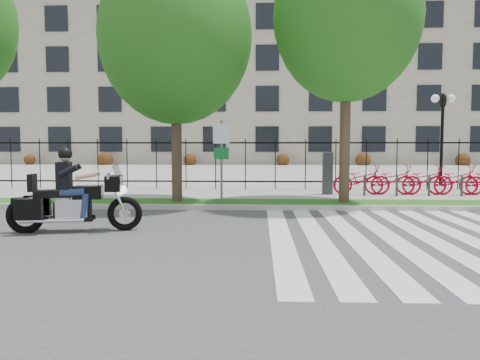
{
  "coord_description": "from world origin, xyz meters",
  "views": [
    {
      "loc": [
        1.75,
        -9.52,
        1.89
      ],
      "look_at": [
        1.24,
        3.0,
        0.96
      ],
      "focal_mm": 35.0,
      "sensor_mm": 36.0,
      "label": 1
    }
  ],
  "objects": [
    {
      "name": "ground",
      "position": [
        0.0,
        0.0,
        0.0
      ],
      "size": [
        120.0,
        120.0,
        0.0
      ],
      "primitive_type": "plane",
      "color": "#3A3A3C",
      "rests_on": "ground"
    },
    {
      "name": "curb",
      "position": [
        0.0,
        4.1,
        0.07
      ],
      "size": [
        60.0,
        0.2,
        0.15
      ],
      "primitive_type": "cube",
      "color": "#A7A59D",
      "rests_on": "ground"
    },
    {
      "name": "grass_verge",
      "position": [
        0.0,
        4.95,
        0.07
      ],
      "size": [
        60.0,
        1.5,
        0.15
      ],
      "primitive_type": "cube",
      "color": "#1C4711",
      "rests_on": "ground"
    },
    {
      "name": "sidewalk",
      "position": [
        0.0,
        7.45,
        0.07
      ],
      "size": [
        60.0,
        3.5,
        0.15
      ],
      "primitive_type": "cube",
      "color": "gray",
      "rests_on": "ground"
    },
    {
      "name": "plaza",
      "position": [
        0.0,
        25.0,
        0.05
      ],
      "size": [
        80.0,
        34.0,
        0.1
      ],
      "primitive_type": "cube",
      "color": "gray",
      "rests_on": "ground"
    },
    {
      "name": "crosswalk_stripes",
      "position": [
        4.83,
        0.0,
        0.01
      ],
      "size": [
        5.7,
        8.0,
        0.01
      ],
      "primitive_type": null,
      "color": "silver",
      "rests_on": "ground"
    },
    {
      "name": "iron_fence",
      "position": [
        0.0,
        9.2,
        1.15
      ],
      "size": [
        30.0,
        0.06,
        2.0
      ],
      "primitive_type": null,
      "color": "black",
      "rests_on": "sidewalk"
    },
    {
      "name": "office_building",
      "position": [
        0.0,
        44.92,
        9.97
      ],
      "size": [
        60.0,
        21.9,
        20.15
      ],
      "color": "gray",
      "rests_on": "ground"
    },
    {
      "name": "lamp_post_right",
      "position": [
        10.0,
        12.0,
        3.21
      ],
      "size": [
        1.06,
        0.7,
        4.25
      ],
      "color": "black",
      "rests_on": "ground"
    },
    {
      "name": "street_tree_1",
      "position": [
        -0.82,
        4.95,
        5.22
      ],
      "size": [
        4.68,
        4.68,
        7.77
      ],
      "color": "#34271C",
      "rests_on": "grass_verge"
    },
    {
      "name": "street_tree_2",
      "position": [
        4.37,
        4.95,
        5.74
      ],
      "size": [
        4.44,
        4.44,
        8.15
      ],
      "color": "#34271C",
      "rests_on": "grass_verge"
    },
    {
      "name": "bike_share_station",
      "position": [
        8.63,
        7.2,
        0.68
      ],
      "size": [
        8.97,
        0.89,
        1.5
      ],
      "color": "#2D2D33",
      "rests_on": "sidewalk"
    },
    {
      "name": "sign_pole_regulatory",
      "position": [
        0.61,
        4.58,
        1.74
      ],
      "size": [
        0.5,
        0.09,
        2.5
      ],
      "color": "#59595B",
      "rests_on": "grass_verge"
    },
    {
      "name": "motorcycle_rider",
      "position": [
        -2.3,
        0.49,
        0.74
      ],
      "size": [
        2.88,
        1.09,
        2.24
      ],
      "color": "black",
      "rests_on": "ground"
    }
  ]
}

